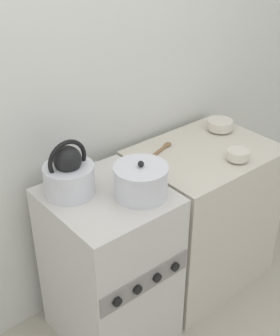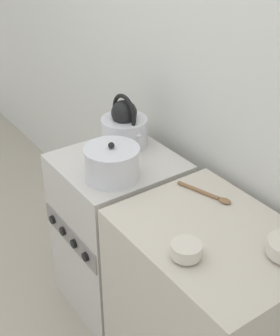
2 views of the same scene
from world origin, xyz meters
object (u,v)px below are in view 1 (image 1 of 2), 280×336
(kettle, at_px, (69,174))
(cooking_pot, at_px, (141,181))
(stove, at_px, (110,267))
(enamel_bowl, at_px, (220,125))
(small_ceramic_bowl, at_px, (238,155))

(kettle, distance_m, cooking_pot, 0.32)
(kettle, bearing_deg, stove, -46.60)
(enamel_bowl, bearing_deg, stove, -171.63)
(cooking_pot, bearing_deg, enamel_bowl, 16.40)
(stove, distance_m, kettle, 0.56)
(kettle, bearing_deg, enamel_bowl, 0.62)
(cooking_pot, xyz_separation_m, small_ceramic_bowl, (0.59, -0.06, -0.05))
(kettle, relative_size, enamel_bowl, 1.94)
(stove, distance_m, enamel_bowl, 1.02)
(stove, distance_m, small_ceramic_bowl, 0.86)
(enamel_bowl, distance_m, small_ceramic_bowl, 0.35)
(stove, xyz_separation_m, enamel_bowl, (0.90, 0.13, 0.46))
(stove, bearing_deg, enamel_bowl, 8.37)
(stove, xyz_separation_m, kettle, (-0.11, 0.12, 0.53))
(kettle, height_order, cooking_pot, kettle)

